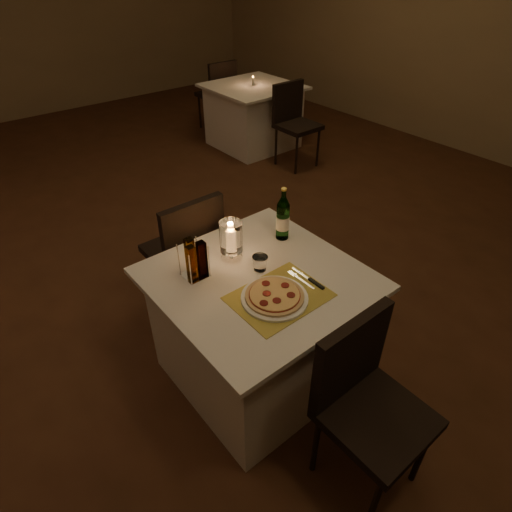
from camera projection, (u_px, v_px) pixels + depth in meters
floor at (206, 292)px, 3.21m from camera, size 8.00×10.00×0.02m
main_table at (258, 328)px, 2.38m from camera, size 1.00×1.00×0.74m
chair_near at (364, 393)px, 1.83m from camera, size 0.42×0.42×0.90m
chair_far at (187, 246)px, 2.72m from camera, size 0.42×0.42×0.90m
placemat at (279, 297)px, 2.04m from camera, size 0.45×0.34×0.00m
plate at (275, 298)px, 2.02m from camera, size 0.32×0.32×0.01m
pizza at (275, 295)px, 2.01m from camera, size 0.28×0.28×0.02m
fork at (299, 279)px, 2.14m from camera, size 0.02×0.18×0.00m
knife at (313, 281)px, 2.12m from camera, size 0.02×0.22×0.01m
tumbler at (260, 263)px, 2.19m from camera, size 0.08×0.08×0.08m
water_bottle at (283, 218)px, 2.38m from camera, size 0.08×0.08×0.31m
hurricane_candle at (231, 238)px, 2.21m from camera, size 0.12×0.12×0.23m
cruet_caddy at (195, 261)px, 2.11m from camera, size 0.12×0.12×0.21m
neighbor_table_right at (253, 116)px, 5.31m from camera, size 1.00×1.00×0.74m
neighbor_chair_ra at (293, 116)px, 4.76m from camera, size 0.42×0.42×0.90m
neighbor_chair_rb at (219, 89)px, 5.65m from camera, size 0.42×0.42×0.90m
neighbor_candle_right at (253, 81)px, 5.07m from camera, size 0.03×0.03×0.11m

